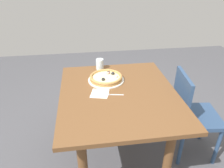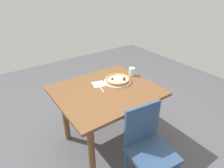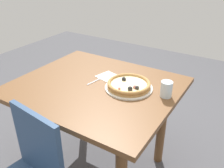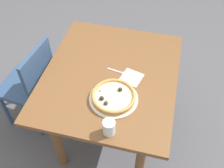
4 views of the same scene
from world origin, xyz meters
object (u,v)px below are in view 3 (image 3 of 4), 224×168
object	(u,v)px
drinking_glass	(166,89)
napkin	(108,76)
dining_table	(96,100)
fork	(97,80)
pizza	(129,84)
plate	(129,88)

from	to	relation	value
drinking_glass	napkin	world-z (taller)	drinking_glass
dining_table	fork	world-z (taller)	fork
dining_table	napkin	xyz separation A→B (m)	(-0.00, 0.15, 0.13)
drinking_glass	napkin	bearing A→B (deg)	174.61
pizza	drinking_glass	distance (m)	0.25
plate	napkin	world-z (taller)	plate
dining_table	plate	world-z (taller)	plate
drinking_glass	napkin	distance (m)	0.48
fork	napkin	distance (m)	0.10
pizza	napkin	distance (m)	0.24
plate	napkin	xyz separation A→B (m)	(-0.22, 0.08, -0.00)
dining_table	fork	distance (m)	0.15
plate	drinking_glass	distance (m)	0.26
fork	drinking_glass	xyz separation A→B (m)	(0.50, 0.05, 0.05)
pizza	napkin	xyz separation A→B (m)	(-0.22, 0.08, -0.03)
plate	pizza	xyz separation A→B (m)	(0.00, -0.00, 0.03)
napkin	drinking_glass	bearing A→B (deg)	-5.39
pizza	drinking_glass	world-z (taller)	drinking_glass
dining_table	drinking_glass	xyz separation A→B (m)	(0.47, 0.11, 0.18)
fork	napkin	size ratio (longest dim) A/B	1.18
dining_table	napkin	world-z (taller)	napkin
napkin	plate	bearing A→B (deg)	-19.39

